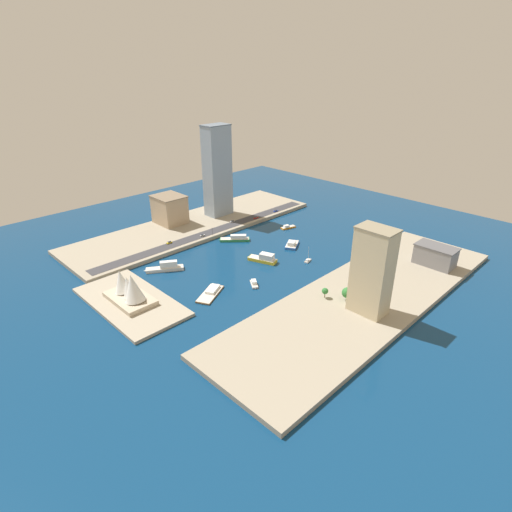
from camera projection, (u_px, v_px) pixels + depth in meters
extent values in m
plane|color=navy|center=(265.00, 257.00, 324.97)|extent=(440.00, 440.00, 0.00)
cube|color=#9E937F|center=(365.00, 297.00, 266.33)|extent=(70.00, 240.00, 3.13)
cube|color=#9E937F|center=(195.00, 225.00, 382.27)|extent=(70.00, 240.00, 3.13)
cube|color=#A89E89|center=(131.00, 302.00, 262.50)|extent=(81.39, 40.73, 2.00)
cube|color=#38383D|center=(213.00, 231.00, 365.13)|extent=(11.36, 228.00, 0.15)
cube|color=silver|center=(165.00, 269.00, 303.32)|extent=(19.82, 26.24, 2.35)
cone|color=silver|center=(145.00, 271.00, 300.61)|extent=(2.92, 2.92, 2.12)
cube|color=white|center=(169.00, 264.00, 302.37)|extent=(10.06, 12.67, 4.76)
cube|color=beige|center=(165.00, 267.00, 302.80)|extent=(19.02, 25.19, 0.10)
cube|color=yellow|center=(262.00, 260.00, 316.99)|extent=(23.33, 14.20, 2.51)
cone|color=yellow|center=(249.00, 257.00, 321.63)|extent=(2.88, 2.88, 2.26)
cube|color=white|center=(267.00, 257.00, 314.02)|extent=(12.12, 9.31, 4.53)
cube|color=beige|center=(262.00, 258.00, 316.43)|extent=(22.39, 13.64, 0.10)
cube|color=brown|center=(210.00, 294.00, 271.97)|extent=(20.23, 26.76, 1.02)
cone|color=brown|center=(202.00, 304.00, 261.01)|extent=(1.24, 1.24, 0.92)
cube|color=white|center=(213.00, 289.00, 275.09)|extent=(10.96, 13.44, 1.77)
cube|color=beige|center=(210.00, 293.00, 271.72)|extent=(19.42, 25.69, 0.10)
cube|color=blue|center=(292.00, 245.00, 343.36)|extent=(16.51, 19.74, 1.94)
cone|color=blue|center=(294.00, 241.00, 351.51)|extent=(2.39, 2.39, 1.75)
cube|color=white|center=(292.00, 243.00, 340.24)|extent=(8.25, 8.66, 2.98)
cube|color=beige|center=(292.00, 244.00, 342.92)|extent=(15.85, 18.95, 0.10)
cube|color=#2D8C4C|center=(235.00, 240.00, 353.46)|extent=(21.71, 22.97, 2.05)
cone|color=#2D8C4C|center=(219.00, 240.00, 352.95)|extent=(2.60, 2.60, 1.84)
cube|color=white|center=(238.00, 237.00, 352.45)|extent=(12.24, 12.84, 3.22)
cube|color=beige|center=(235.00, 238.00, 353.00)|extent=(20.85, 22.05, 0.10)
cube|color=orange|center=(288.00, 227.00, 379.95)|extent=(7.78, 14.74, 1.44)
cone|color=orange|center=(295.00, 226.00, 383.33)|extent=(1.58, 1.58, 1.30)
cube|color=white|center=(286.00, 226.00, 378.31)|extent=(4.40, 5.66, 1.87)
cube|color=beige|center=(288.00, 227.00, 379.61)|extent=(7.47, 14.15, 0.10)
cube|color=#999EA3|center=(254.00, 284.00, 283.69)|extent=(11.71, 9.88, 1.22)
cone|color=#999EA3|center=(256.00, 289.00, 278.35)|extent=(1.53, 1.53, 1.10)
cube|color=white|center=(254.00, 282.00, 283.55)|extent=(6.22, 5.69, 2.09)
cube|color=beige|center=(254.00, 283.00, 283.41)|extent=(11.24, 9.48, 0.10)
cube|color=white|center=(308.00, 261.00, 316.93)|extent=(4.48, 7.82, 1.06)
cone|color=white|center=(310.00, 259.00, 320.00)|extent=(1.16, 1.16, 0.96)
cube|color=white|center=(307.00, 260.00, 315.52)|extent=(2.59, 3.31, 1.22)
cube|color=beige|center=(308.00, 260.00, 316.68)|extent=(4.30, 7.51, 0.10)
cylinder|color=silver|center=(308.00, 253.00, 314.49)|extent=(0.24, 0.24, 11.63)
cube|color=tan|center=(170.00, 210.00, 379.58)|extent=(27.17, 23.58, 25.00)
cube|color=#7C6B55|center=(168.00, 196.00, 374.03)|extent=(28.26, 24.52, 0.80)
cube|color=#8C9EB2|center=(217.00, 172.00, 388.23)|extent=(15.60, 24.22, 84.28)
cube|color=slate|center=(215.00, 125.00, 369.95)|extent=(16.23, 25.19, 0.80)
cube|color=#C6B793|center=(372.00, 272.00, 237.68)|extent=(21.44, 14.22, 52.99)
cube|color=gray|center=(378.00, 229.00, 226.12)|extent=(22.30, 14.79, 0.80)
cube|color=gray|center=(435.00, 256.00, 302.20)|extent=(27.59, 15.59, 14.26)
cube|color=#59595C|center=(437.00, 247.00, 298.96)|extent=(28.69, 16.22, 0.80)
cylinder|color=black|center=(203.00, 235.00, 355.92)|extent=(0.27, 0.65, 0.64)
cylinder|color=black|center=(204.00, 236.00, 354.88)|extent=(0.27, 0.65, 0.64)
cylinder|color=black|center=(201.00, 236.00, 354.09)|extent=(0.27, 0.65, 0.64)
cylinder|color=black|center=(202.00, 236.00, 353.05)|extent=(0.27, 0.65, 0.64)
cube|color=white|center=(202.00, 235.00, 354.36)|extent=(1.89, 4.26, 0.80)
cube|color=#262D38|center=(202.00, 235.00, 353.95)|extent=(1.63, 2.40, 0.51)
cylinder|color=black|center=(257.00, 217.00, 396.11)|extent=(0.26, 0.64, 0.64)
cylinder|color=black|center=(258.00, 218.00, 395.01)|extent=(0.26, 0.64, 0.64)
cylinder|color=black|center=(254.00, 218.00, 393.88)|extent=(0.26, 0.64, 0.64)
cylinder|color=black|center=(255.00, 219.00, 392.78)|extent=(0.26, 0.64, 0.64)
cube|color=red|center=(256.00, 218.00, 394.33)|extent=(1.97, 5.11, 0.75)
cube|color=#262D38|center=(256.00, 217.00, 393.91)|extent=(1.71, 2.87, 0.46)
cylinder|color=black|center=(231.00, 223.00, 383.27)|extent=(0.26, 0.65, 0.64)
cylinder|color=black|center=(230.00, 222.00, 384.39)|extent=(0.26, 0.65, 0.64)
cylinder|color=black|center=(234.00, 222.00, 385.22)|extent=(0.26, 0.65, 0.64)
cylinder|color=black|center=(233.00, 221.00, 386.34)|extent=(0.26, 0.65, 0.64)
cube|color=#B7B7BC|center=(232.00, 222.00, 384.69)|extent=(2.01, 4.53, 0.73)
cube|color=#262D38|center=(232.00, 221.00, 384.55)|extent=(1.74, 2.55, 0.57)
cylinder|color=black|center=(168.00, 244.00, 338.71)|extent=(0.25, 0.64, 0.64)
cylinder|color=black|center=(167.00, 243.00, 339.76)|extent=(0.25, 0.64, 0.64)
cylinder|color=black|center=(172.00, 243.00, 340.84)|extent=(0.25, 0.64, 0.64)
cylinder|color=black|center=(170.00, 242.00, 341.89)|extent=(0.25, 0.64, 0.64)
cube|color=yellow|center=(169.00, 243.00, 340.17)|extent=(1.85, 4.81, 0.81)
cube|color=#262D38|center=(169.00, 242.00, 340.03)|extent=(1.62, 2.70, 0.56)
cylinder|color=black|center=(276.00, 211.00, 413.61)|extent=(0.28, 0.65, 0.64)
cylinder|color=black|center=(278.00, 211.00, 412.49)|extent=(0.28, 0.65, 0.64)
cylinder|color=black|center=(274.00, 211.00, 411.45)|extent=(0.28, 0.65, 0.64)
cylinder|color=black|center=(275.00, 212.00, 410.33)|extent=(0.28, 0.65, 0.64)
cube|color=blue|center=(276.00, 211.00, 411.83)|extent=(2.10, 5.18, 0.86)
cube|color=#262D38|center=(276.00, 210.00, 411.37)|extent=(1.77, 2.93, 0.54)
cylinder|color=black|center=(212.00, 232.00, 356.13)|extent=(0.18, 0.18, 5.50)
cube|color=black|center=(212.00, 229.00, 354.73)|extent=(0.36, 0.36, 1.00)
sphere|color=red|center=(212.00, 228.00, 354.58)|extent=(0.24, 0.24, 0.24)
sphere|color=yellow|center=(212.00, 229.00, 354.73)|extent=(0.24, 0.24, 0.24)
sphere|color=green|center=(212.00, 229.00, 354.88)|extent=(0.24, 0.24, 0.24)
cube|color=#BCAD93|center=(130.00, 298.00, 261.43)|extent=(34.77, 20.42, 3.00)
cone|color=white|center=(133.00, 288.00, 253.20)|extent=(15.17, 12.77, 18.91)
cone|color=white|center=(128.00, 287.00, 257.88)|extent=(11.18, 8.71, 14.97)
cone|color=white|center=(121.00, 281.00, 263.31)|extent=(12.84, 10.62, 16.24)
cylinder|color=brown|center=(347.00, 298.00, 259.93)|extent=(0.50, 0.50, 2.50)
sphere|color=#2D7233|center=(347.00, 293.00, 258.23)|extent=(6.79, 6.79, 6.79)
cylinder|color=brown|center=(325.00, 295.00, 262.41)|extent=(0.50, 0.50, 3.10)
sphere|color=#2D7233|center=(325.00, 291.00, 261.04)|extent=(4.09, 4.09, 4.09)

